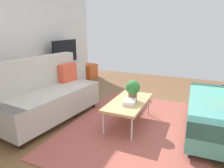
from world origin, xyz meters
The scene contains 16 objects.
ground_plane centered at (0.00, 0.00, 0.00)m, with size 7.68×7.68×0.00m, color brown.
wall_far centered at (0.00, 2.80, 1.45)m, with size 6.40×0.12×2.90m, color white.
area_rug centered at (-0.05, -0.15, 0.01)m, with size 2.90×2.20×0.01m, color #9E4C42.
couch_beige centered at (-0.38, 1.47, 0.44)m, with size 1.98×1.03×1.10m.
couch_green centered at (0.29, -1.37, 0.45)m, with size 1.93×0.91×1.10m.
coffee_table centered at (0.00, 0.05, 0.39)m, with size 1.10×0.56×0.42m.
tv_console centered at (1.53, 2.46, 0.32)m, with size 1.40×0.44×0.64m, color silver.
tv centered at (1.53, 2.44, 0.95)m, with size 1.00×0.20×0.64m.
storage_trunk centered at (2.63, 2.36, 0.22)m, with size 0.52×0.40×0.44m, color orange.
potted_plant centered at (0.06, 0.00, 0.62)m, with size 0.24×0.24×0.35m.
table_book_0 centered at (-0.13, -0.01, 0.44)m, with size 0.24×0.18×0.03m, color silver.
table_book_1 centered at (-0.13, -0.01, 0.47)m, with size 0.24×0.18×0.04m, color silver.
vase_0 centered at (0.95, 2.51, 0.71)m, with size 0.09×0.09×0.14m, color silver.
bottle_0 centered at (1.10, 2.42, 0.75)m, with size 0.05×0.05×0.22m, color red.
bottle_1 centered at (1.20, 2.42, 0.74)m, with size 0.05×0.05×0.19m, color orange.
bottle_2 centered at (1.29, 2.42, 0.73)m, with size 0.06×0.06×0.18m, color purple.
Camera 1 is at (-3.00, -0.98, 1.61)m, focal length 32.24 mm.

